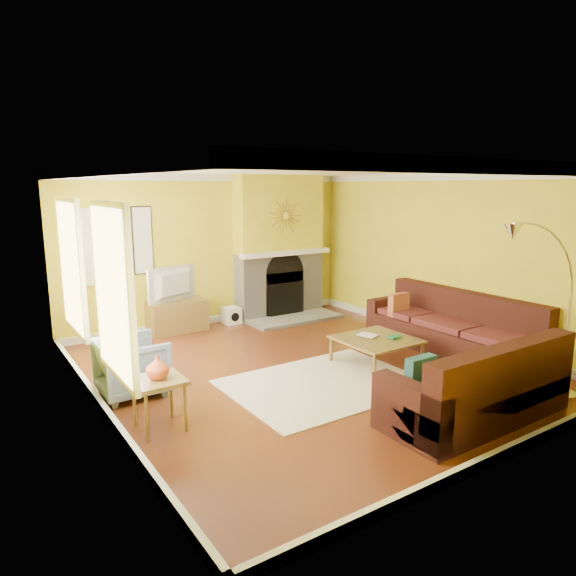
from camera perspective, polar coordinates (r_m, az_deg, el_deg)
floor at (r=7.22m, az=2.04°, el=-9.03°), size 5.50×6.00×0.02m
ceiling at (r=6.78m, az=2.21°, el=13.09°), size 5.50×6.00×0.02m
wall_back at (r=9.45m, az=-8.59°, el=4.18°), size 5.50×0.02×2.70m
wall_front at (r=4.81m, az=23.55°, el=-3.44°), size 5.50×0.02×2.70m
wall_left at (r=5.74m, az=-20.88°, el=-0.96°), size 0.02×6.00×2.70m
wall_right at (r=8.75m, az=17.00°, el=3.26°), size 0.02×6.00×2.70m
baseboard at (r=7.19m, az=2.05°, el=-8.51°), size 5.50×6.00×0.12m
crown_molding at (r=6.77m, az=2.20°, el=12.50°), size 5.50×6.00×0.12m
window_left_near at (r=6.98m, az=-23.05°, el=2.18°), size 0.06×1.22×1.72m
window_left_far at (r=5.15m, az=-19.06°, el=-0.47°), size 0.06×1.22×1.72m
window_back at (r=8.76m, az=-19.85°, el=4.41°), size 0.82×0.06×1.22m
wall_art at (r=8.93m, az=-15.84°, el=5.10°), size 0.34×0.04×1.14m
fireplace at (r=9.91m, az=-0.97°, el=4.63°), size 1.80×0.40×2.70m
mantel at (r=9.73m, az=-0.20°, el=3.91°), size 1.92×0.22×0.08m
hearth at (r=9.71m, az=0.81°, el=-3.44°), size 1.80×0.70×0.06m
sunburst at (r=9.67m, az=-0.24°, el=8.04°), size 0.70×0.04×0.70m
rug at (r=6.69m, az=4.06°, el=-10.57°), size 2.40×1.80×0.02m
sectional_sofa at (r=7.14m, az=14.05°, el=-5.71°), size 3.21×3.53×0.90m
coffee_table at (r=7.42m, az=9.75°, el=-6.93°), size 1.00×1.00×0.40m
media_console at (r=9.12m, az=-12.18°, el=-3.08°), size 1.00×0.45×0.55m
tv at (r=9.00m, az=-12.33°, el=0.44°), size 1.01×0.48×0.59m
subwoofer at (r=9.54m, az=-6.32°, el=-3.04°), size 0.30×0.30×0.30m
armchair at (r=6.54m, az=-16.93°, el=-8.32°), size 0.78×0.76×0.71m
side_table at (r=5.61m, az=-14.10°, el=-12.37°), size 0.50×0.50×0.55m
vase at (r=5.47m, az=-14.30°, el=-8.52°), size 0.24×0.24×0.25m
book at (r=7.33m, az=8.41°, el=-5.39°), size 0.26×0.31×0.03m
arc_lamp at (r=6.33m, az=26.36°, el=-3.01°), size 1.35×0.36×2.12m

